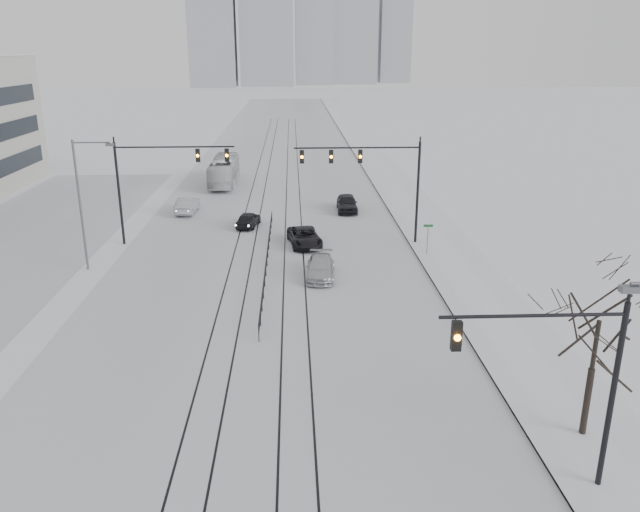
{
  "coord_description": "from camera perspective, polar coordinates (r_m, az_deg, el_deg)",
  "views": [
    {
      "loc": [
        1.88,
        -11.73,
        14.55
      ],
      "look_at": [
        3.41,
        22.56,
        3.2
      ],
      "focal_mm": 35.0,
      "sensor_mm": 36.0,
      "label": 1
    }
  ],
  "objects": [
    {
      "name": "road",
      "position": [
        73.22,
        -4.0,
        6.8
      ],
      "size": [
        22.0,
        260.0,
        0.02
      ],
      "primitive_type": "cube",
      "color": "silver",
      "rests_on": "ground"
    },
    {
      "name": "sidewalk_east",
      "position": [
        74.09,
        6.57,
        6.92
      ],
      "size": [
        5.0,
        260.0,
        0.16
      ],
      "primitive_type": "cube",
      "color": "white",
      "rests_on": "ground"
    },
    {
      "name": "curb",
      "position": [
        73.75,
        4.67,
        6.91
      ],
      "size": [
        0.1,
        260.0,
        0.12
      ],
      "primitive_type": "cube",
      "color": "gray",
      "rests_on": "ground"
    },
    {
      "name": "parking_strip",
      "position": [
        53.61,
        -26.52,
        0.59
      ],
      "size": [
        14.0,
        60.0,
        0.03
      ],
      "primitive_type": "cube",
      "color": "silver",
      "rests_on": "ground"
    },
    {
      "name": "tram_rails",
      "position": [
        53.77,
        -4.47,
        2.57
      ],
      "size": [
        5.3,
        180.0,
        0.01
      ],
      "color": "black",
      "rests_on": "ground"
    },
    {
      "name": "skyline",
      "position": [
        285.83,
        -2.07,
        21.52
      ],
      "size": [
        96.0,
        48.0,
        72.0
      ],
      "color": "#9298A1",
      "rests_on": "ground"
    },
    {
      "name": "traffic_mast_near",
      "position": [
        22.22,
        21.75,
        -9.85
      ],
      "size": [
        6.1,
        0.37,
        7.0
      ],
      "color": "black",
      "rests_on": "ground"
    },
    {
      "name": "traffic_mast_ne",
      "position": [
        47.96,
        5.05,
        7.67
      ],
      "size": [
        9.6,
        0.37,
        8.0
      ],
      "color": "black",
      "rests_on": "ground"
    },
    {
      "name": "traffic_mast_nw",
      "position": [
        49.67,
        -14.72,
        7.29
      ],
      "size": [
        9.1,
        0.37,
        8.0
      ],
      "color": "black",
      "rests_on": "ground"
    },
    {
      "name": "street_light_west",
      "position": [
        45.02,
        -20.8,
        5.13
      ],
      "size": [
        2.73,
        0.25,
        9.0
      ],
      "color": "#595B60",
      "rests_on": "ground"
    },
    {
      "name": "bare_tree",
      "position": [
        25.68,
        24.02,
        -6.47
      ],
      "size": [
        4.4,
        4.4,
        6.1
      ],
      "color": "black",
      "rests_on": "ground"
    },
    {
      "name": "median_fence",
      "position": [
        44.07,
        -4.86,
        -0.33
      ],
      "size": [
        0.06,
        24.0,
        1.0
      ],
      "color": "black",
      "rests_on": "ground"
    },
    {
      "name": "street_sign",
      "position": [
        46.68,
        9.83,
        1.92
      ],
      "size": [
        0.7,
        0.06,
        2.4
      ],
      "color": "#595B60",
      "rests_on": "ground"
    },
    {
      "name": "sedan_sb_inner",
      "position": [
        54.24,
        -6.58,
        3.34
      ],
      "size": [
        2.22,
        4.08,
        1.32
      ],
      "primitive_type": "imported",
      "rotation": [
        0.0,
        0.0,
        2.96
      ],
      "color": "black",
      "rests_on": "ground"
    },
    {
      "name": "sedan_sb_outer",
      "position": [
        59.88,
        -12.04,
        4.55
      ],
      "size": [
        1.81,
        4.53,
        1.47
      ],
      "primitive_type": "imported",
      "rotation": [
        0.0,
        0.0,
        3.08
      ],
      "color": "#A3A5AB",
      "rests_on": "ground"
    },
    {
      "name": "sedan_nb_front",
      "position": [
        48.67,
        -1.42,
        1.73
      ],
      "size": [
        2.95,
        5.16,
        1.35
      ],
      "primitive_type": "imported",
      "rotation": [
        0.0,
        0.0,
        0.15
      ],
      "color": "black",
      "rests_on": "ground"
    },
    {
      "name": "sedan_nb_right",
      "position": [
        41.8,
        0.03,
        -1.11
      ],
      "size": [
        2.19,
        4.69,
        1.32
      ],
      "primitive_type": "imported",
      "rotation": [
        0.0,
        0.0,
        -0.07
      ],
      "color": "#B6B8BE",
      "rests_on": "ground"
    },
    {
      "name": "sedan_nb_far",
      "position": [
        59.21,
        2.48,
        4.85
      ],
      "size": [
        1.98,
        4.69,
        1.58
      ],
      "primitive_type": "imported",
      "rotation": [
        0.0,
        0.0,
        -0.03
      ],
      "color": "black",
      "rests_on": "ground"
    },
    {
      "name": "box_truck",
      "position": [
        72.12,
        -8.76,
        7.68
      ],
      "size": [
        2.55,
        10.91,
        3.04
      ],
      "primitive_type": "imported",
      "rotation": [
        0.0,
        0.0,
        3.14
      ],
      "color": "silver",
      "rests_on": "ground"
    }
  ]
}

